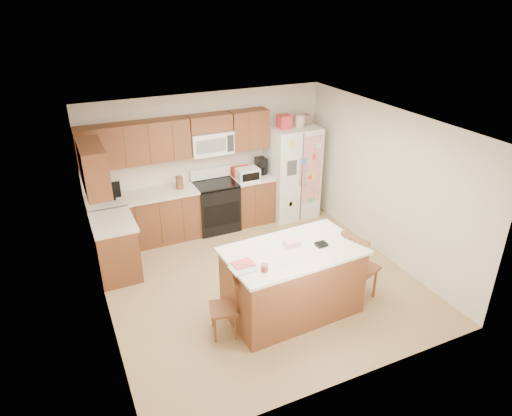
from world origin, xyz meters
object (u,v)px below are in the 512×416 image
refrigerator (292,171)px  island (292,281)px  stove (216,205)px  windsor_chair_left (225,308)px  windsor_chair_right (358,268)px  windsor_chair_back (263,263)px

refrigerator → island: (-1.48, -2.73, -0.42)m
stove → windsor_chair_left: stove is taller
refrigerator → stove: bearing=177.7°
stove → island: (0.09, -2.79, 0.03)m
windsor_chair_right → island: bearing=173.6°
windsor_chair_right → stove: bearing=110.8°
stove → refrigerator: size_ratio=0.55×
refrigerator → windsor_chair_back: 2.61m
refrigerator → windsor_chair_right: size_ratio=1.88×
refrigerator → windsor_chair_left: refrigerator is taller
stove → windsor_chair_right: (1.10, -2.90, 0.04)m
island → windsor_chair_right: bearing=-6.4°
refrigerator → windsor_chair_right: refrigerator is taller
refrigerator → windsor_chair_left: (-2.48, -2.77, -0.51)m
refrigerator → windsor_chair_back: size_ratio=2.33×
stove → island: size_ratio=0.60×
stove → windsor_chair_left: bearing=-107.8°
island → windsor_chair_back: (-0.11, 0.72, -0.09)m
stove → refrigerator: refrigerator is taller
island → windsor_chair_left: 1.01m
island → windsor_chair_back: island is taller
refrigerator → windsor_chair_back: bearing=-128.3°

